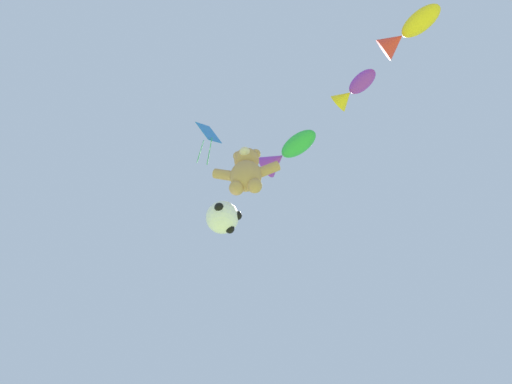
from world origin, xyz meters
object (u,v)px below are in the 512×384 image
(fish_kite_emerald, at_px, (286,153))
(fish_kite_violet, at_px, (353,90))
(fish_kite_goldfin, at_px, (406,32))
(soccer_ball_kite, at_px, (223,217))
(diamond_kite, at_px, (208,135))
(teddy_bear_kite, at_px, (246,171))

(fish_kite_emerald, distance_m, fish_kite_violet, 2.91)
(fish_kite_violet, relative_size, fish_kite_goldfin, 0.80)
(soccer_ball_kite, xyz_separation_m, fish_kite_emerald, (1.70, 0.92, 4.03))
(soccer_ball_kite, bearing_deg, diamond_kite, 141.75)
(fish_kite_violet, xyz_separation_m, fish_kite_goldfin, (1.59, -1.40, 0.32))
(fish_kite_emerald, xyz_separation_m, fish_kite_violet, (2.30, -1.73, 0.41))
(soccer_ball_kite, xyz_separation_m, fish_kite_violet, (4.00, -0.81, 4.44))
(diamond_kite, bearing_deg, soccer_ball_kite, -38.25)
(teddy_bear_kite, relative_size, fish_kite_emerald, 0.85)
(teddy_bear_kite, height_order, fish_kite_goldfin, fish_kite_goldfin)
(fish_kite_emerald, bearing_deg, fish_kite_goldfin, -38.76)
(fish_kite_emerald, relative_size, fish_kite_goldfin, 1.16)
(fish_kite_emerald, height_order, diamond_kite, diamond_kite)
(fish_kite_goldfin, bearing_deg, fish_kite_violet, 138.66)
(diamond_kite, bearing_deg, fish_kite_violet, -19.14)
(teddy_bear_kite, height_order, fish_kite_emerald, fish_kite_emerald)
(soccer_ball_kite, relative_size, fish_kite_goldfin, 0.46)
(fish_kite_emerald, bearing_deg, soccer_ball_kite, -151.71)
(soccer_ball_kite, relative_size, fish_kite_emerald, 0.40)
(teddy_bear_kite, distance_m, fish_kite_violet, 4.58)
(teddy_bear_kite, distance_m, diamond_kite, 5.40)
(fish_kite_goldfin, xyz_separation_m, diamond_kite, (-6.90, 3.24, 1.58))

